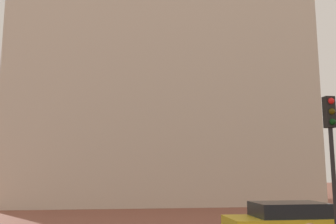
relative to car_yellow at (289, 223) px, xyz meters
name	(u,v)px	position (x,y,z in m)	size (l,w,h in m)	color
landmark_building	(158,78)	(-2.75, 18.62, 9.84)	(23.08, 12.62, 34.41)	beige
car_yellow	(289,223)	(0.00, 0.00, 0.00)	(4.40, 2.12, 1.39)	gold
traffic_light_pole	(332,145)	(-0.05, -3.06, 2.55)	(0.28, 0.34, 4.61)	black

